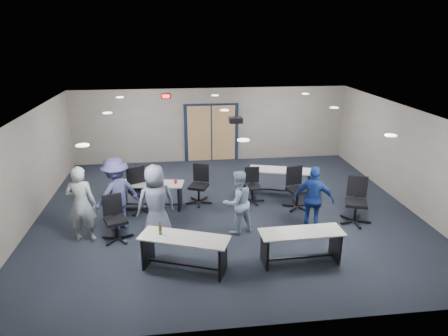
{
  "coord_description": "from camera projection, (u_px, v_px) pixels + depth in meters",
  "views": [
    {
      "loc": [
        -1.27,
        -9.81,
        4.69
      ],
      "look_at": [
        -0.11,
        -0.3,
        1.34
      ],
      "focal_mm": 32.0,
      "sensor_mm": 36.0,
      "label": 1
    }
  ],
  "objects": [
    {
      "name": "floor",
      "position": [
        227.0,
        211.0,
        10.88
      ],
      "size": [
        10.0,
        10.0,
        0.0
      ],
      "primitive_type": "plane",
      "color": "black",
      "rests_on": "ground"
    },
    {
      "name": "back_wall",
      "position": [
        211.0,
        125.0,
        14.66
      ],
      "size": [
        10.0,
        0.04,
        2.7
      ],
      "primitive_type": "cube",
      "color": "slate",
      "rests_on": "floor"
    },
    {
      "name": "front_wall",
      "position": [
        263.0,
        255.0,
        6.22
      ],
      "size": [
        10.0,
        0.04,
        2.7
      ],
      "primitive_type": "cube",
      "color": "slate",
      "rests_on": "floor"
    },
    {
      "name": "left_wall",
      "position": [
        27.0,
        172.0,
        9.87
      ],
      "size": [
        0.04,
        9.0,
        2.7
      ],
      "primitive_type": "cube",
      "color": "slate",
      "rests_on": "floor"
    },
    {
      "name": "right_wall",
      "position": [
        406.0,
        157.0,
        11.01
      ],
      "size": [
        0.04,
        9.0,
        2.7
      ],
      "primitive_type": "cube",
      "color": "slate",
      "rests_on": "floor"
    },
    {
      "name": "ceiling",
      "position": [
        227.0,
        113.0,
        9.99
      ],
      "size": [
        10.0,
        9.0,
        0.04
      ],
      "primitive_type": "cube",
      "color": "silver",
      "rests_on": "back_wall"
    },
    {
      "name": "double_door",
      "position": [
        211.0,
        133.0,
        14.72
      ],
      "size": [
        2.0,
        0.07,
        2.2
      ],
      "color": "black",
      "rests_on": "back_wall"
    },
    {
      "name": "exit_sign",
      "position": [
        166.0,
        96.0,
        14.06
      ],
      "size": [
        0.32,
        0.07,
        0.18
      ],
      "color": "black",
      "rests_on": "back_wall"
    },
    {
      "name": "ceiling_projector",
      "position": [
        236.0,
        120.0,
        10.59
      ],
      "size": [
        0.35,
        0.32,
        0.37
      ],
      "color": "black",
      "rests_on": "ceiling"
    },
    {
      "name": "ceiling_can_lights",
      "position": [
        226.0,
        112.0,
        10.24
      ],
      "size": [
        6.24,
        5.74,
        0.02
      ],
      "primitive_type": null,
      "color": "white",
      "rests_on": "ceiling"
    },
    {
      "name": "table_front_left",
      "position": [
        184.0,
        247.0,
        8.08
      ],
      "size": [
        1.91,
        1.22,
        1.01
      ],
      "rotation": [
        0.0,
        0.0,
        -0.37
      ],
      "color": "#A5A29C",
      "rests_on": "floor"
    },
    {
      "name": "table_front_right",
      "position": [
        301.0,
        241.0,
        8.36
      ],
      "size": [
        1.77,
        0.63,
        0.71
      ],
      "rotation": [
        0.0,
        0.0,
        0.03
      ],
      "color": "#A5A29C",
      "rests_on": "floor"
    },
    {
      "name": "table_back_left",
      "position": [
        151.0,
        191.0,
        10.94
      ],
      "size": [
        1.83,
        0.84,
        0.83
      ],
      "rotation": [
        0.0,
        0.0,
        -0.15
      ],
      "color": "#A5A29C",
      "rests_on": "floor"
    },
    {
      "name": "table_back_right",
      "position": [
        280.0,
        177.0,
        11.87
      ],
      "size": [
        1.96,
        1.14,
        0.76
      ],
      "rotation": [
        0.0,
        0.0,
        -0.3
      ],
      "color": "#A5A29C",
      "rests_on": "floor"
    },
    {
      "name": "chair_back_a",
      "position": [
        140.0,
        190.0,
        10.69
      ],
      "size": [
        1.01,
        1.01,
        1.2
      ],
      "primitive_type": null,
      "rotation": [
        0.0,
        0.0,
        0.45
      ],
      "color": "black",
      "rests_on": "floor"
    },
    {
      "name": "chair_back_b",
      "position": [
        199.0,
        185.0,
        11.19
      ],
      "size": [
        0.9,
        0.9,
        1.1
      ],
      "primitive_type": null,
      "rotation": [
        0.0,
        0.0,
        -0.39
      ],
      "color": "black",
      "rests_on": "floor"
    },
    {
      "name": "chair_back_c",
      "position": [
        253.0,
        186.0,
        11.28
      ],
      "size": [
        0.65,
        0.65,
        0.99
      ],
      "primitive_type": null,
      "rotation": [
        0.0,
        0.0,
        -0.05
      ],
      "color": "black",
      "rests_on": "floor"
    },
    {
      "name": "chair_back_d",
      "position": [
        298.0,
        188.0,
        10.89
      ],
      "size": [
        0.86,
        0.86,
        1.14
      ],
      "primitive_type": null,
      "rotation": [
        0.0,
        0.0,
        0.23
      ],
      "color": "black",
      "rests_on": "floor"
    },
    {
      "name": "chair_loose_left",
      "position": [
        116.0,
        219.0,
        9.22
      ],
      "size": [
        0.87,
        0.87,
        1.07
      ],
      "primitive_type": null,
      "rotation": [
        0.0,
        0.0,
        0.38
      ],
      "color": "black",
      "rests_on": "floor"
    },
    {
      "name": "chair_loose_right",
      "position": [
        356.0,
        201.0,
        10.04
      ],
      "size": [
        0.96,
        0.96,
        1.17
      ],
      "primitive_type": null,
      "rotation": [
        0.0,
        0.0,
        -0.37
      ],
      "color": "black",
      "rests_on": "floor"
    },
    {
      "name": "person_gray",
      "position": [
        81.0,
        204.0,
        9.09
      ],
      "size": [
        0.7,
        0.48,
        1.83
      ],
      "primitive_type": "imported",
      "rotation": [
        0.0,
        0.0,
        3.07
      ],
      "color": "#909A9E",
      "rests_on": "floor"
    },
    {
      "name": "person_plaid",
      "position": [
        156.0,
        203.0,
        9.14
      ],
      "size": [
        1.03,
        0.82,
        1.83
      ],
      "primitive_type": "imported",
      "rotation": [
        0.0,
        0.0,
        3.44
      ],
      "color": "slate",
      "rests_on": "floor"
    },
    {
      "name": "person_lightblue",
      "position": [
        238.0,
        202.0,
        9.51
      ],
      "size": [
        0.94,
        0.85,
        1.58
      ],
      "primitive_type": "imported",
      "rotation": [
        0.0,
        0.0,
        3.55
      ],
      "color": "#9AAFCB",
      "rests_on": "floor"
    },
    {
      "name": "person_navy",
      "position": [
        314.0,
        199.0,
        9.59
      ],
      "size": [
        1.04,
        0.79,
        1.64
      ],
      "primitive_type": "imported",
      "rotation": [
        0.0,
        0.0,
        2.67
      ],
      "color": "navy",
      "rests_on": "floor"
    },
    {
      "name": "person_back",
      "position": [
        116.0,
        194.0,
        9.65
      ],
      "size": [
        1.35,
        1.25,
        1.83
      ],
      "primitive_type": "imported",
      "rotation": [
        0.0,
        0.0,
        3.79
      ],
      "color": "#3E4171",
      "rests_on": "floor"
    }
  ]
}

